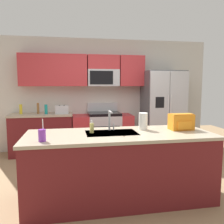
% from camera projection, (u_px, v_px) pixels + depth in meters
% --- Properties ---
extents(ground_plane, '(9.00, 9.00, 0.00)m').
position_uv_depth(ground_plane, '(121.00, 182.00, 3.72)').
color(ground_plane, '#997A56').
rests_on(ground_plane, ground).
extents(kitchen_wall_unit, '(5.20, 0.43, 2.60)m').
position_uv_depth(kitchen_wall_unit, '(97.00, 87.00, 5.56)').
color(kitchen_wall_unit, beige).
rests_on(kitchen_wall_unit, ground).
extents(back_counter, '(1.33, 0.63, 0.90)m').
position_uv_depth(back_counter, '(42.00, 134.00, 5.17)').
color(back_counter, maroon).
rests_on(back_counter, ground).
extents(range_oven, '(1.36, 0.61, 1.10)m').
position_uv_depth(range_oven, '(103.00, 132.00, 5.42)').
color(range_oven, '#B7BABF').
rests_on(range_oven, ground).
extents(refrigerator, '(0.90, 0.76, 1.85)m').
position_uv_depth(refrigerator, '(163.00, 110.00, 5.55)').
color(refrigerator, '#4C4F54').
rests_on(refrigerator, ground).
extents(island_counter, '(2.46, 0.94, 0.90)m').
position_uv_depth(island_counter, '(120.00, 166.00, 3.14)').
color(island_counter, maroon).
rests_on(island_counter, ground).
extents(toaster, '(0.28, 0.16, 0.18)m').
position_uv_depth(toaster, '(62.00, 110.00, 5.14)').
color(toaster, '#B7BABF').
rests_on(toaster, back_counter).
extents(pepper_mill, '(0.05, 0.05, 0.24)m').
position_uv_depth(pepper_mill, '(38.00, 108.00, 5.10)').
color(pepper_mill, brown).
rests_on(pepper_mill, back_counter).
extents(bottle_yellow, '(0.06, 0.06, 0.21)m').
position_uv_depth(bottle_yellow, '(21.00, 109.00, 5.09)').
color(bottle_yellow, yellow).
rests_on(bottle_yellow, back_counter).
extents(bottle_teal, '(0.06, 0.06, 0.21)m').
position_uv_depth(bottle_teal, '(46.00, 109.00, 5.08)').
color(bottle_teal, teal).
rests_on(bottle_teal, back_counter).
extents(sink_faucet, '(0.08, 0.21, 0.28)m').
position_uv_depth(sink_faucet, '(110.00, 119.00, 3.24)').
color(sink_faucet, '#B7BABF').
rests_on(sink_faucet, island_counter).
extents(drink_cup_purple, '(0.08, 0.08, 0.26)m').
position_uv_depth(drink_cup_purple, '(42.00, 135.00, 2.64)').
color(drink_cup_purple, purple).
rests_on(drink_cup_purple, island_counter).
extents(soap_dispenser, '(0.06, 0.06, 0.17)m').
position_uv_depth(soap_dispenser, '(92.00, 128.00, 3.10)').
color(soap_dispenser, '#D8CC66').
rests_on(soap_dispenser, island_counter).
extents(paper_towel_roll, '(0.12, 0.12, 0.24)m').
position_uv_depth(paper_towel_roll, '(143.00, 121.00, 3.32)').
color(paper_towel_roll, white).
rests_on(paper_towel_roll, island_counter).
extents(backpack, '(0.32, 0.22, 0.23)m').
position_uv_depth(backpack, '(181.00, 122.00, 3.31)').
color(backpack, orange).
rests_on(backpack, island_counter).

